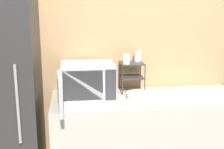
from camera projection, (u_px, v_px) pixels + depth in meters
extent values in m
cube|color=tan|center=(139.00, 51.00, 3.21)|extent=(8.00, 0.06, 2.60)
cube|color=#B7B2A8|center=(146.00, 142.00, 3.05)|extent=(1.79, 0.67, 0.92)
cube|color=#ADADB2|center=(88.00, 80.00, 2.94)|extent=(0.49, 0.40, 0.32)
cube|color=#B7B2A8|center=(83.00, 86.00, 2.74)|extent=(0.35, 0.01, 0.27)
cube|color=#333338|center=(111.00, 85.00, 2.77)|extent=(0.10, 0.01, 0.28)
cube|color=#ADADB2|center=(60.00, 93.00, 2.53)|extent=(0.06, 0.38, 0.31)
cylinder|color=#333333|center=(123.00, 80.00, 2.98)|extent=(0.01, 0.01, 0.29)
cylinder|color=#333333|center=(145.00, 79.00, 3.01)|extent=(0.01, 0.01, 0.29)
cylinder|color=#333333|center=(119.00, 75.00, 3.17)|extent=(0.01, 0.01, 0.29)
cylinder|color=#333333|center=(140.00, 74.00, 3.20)|extent=(0.01, 0.01, 0.29)
cube|color=#333333|center=(132.00, 77.00, 3.09)|extent=(0.22, 0.20, 0.01)
cube|color=#333333|center=(132.00, 63.00, 3.06)|extent=(0.22, 0.20, 0.01)
cylinder|color=silver|center=(126.00, 59.00, 2.98)|extent=(0.07, 0.07, 0.10)
cylinder|color=silver|center=(138.00, 56.00, 3.11)|extent=(0.07, 0.07, 0.10)
cylinder|color=silver|center=(138.00, 98.00, 2.90)|extent=(0.11, 0.11, 0.01)
cylinder|color=silver|center=(138.00, 95.00, 2.89)|extent=(0.21, 0.21, 0.06)
cube|color=#2D2D2D|center=(2.00, 103.00, 2.77)|extent=(0.65, 0.67, 1.85)
cylinder|color=#99999E|center=(18.00, 105.00, 2.44)|extent=(0.02, 0.02, 0.65)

